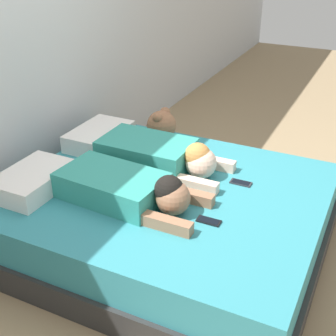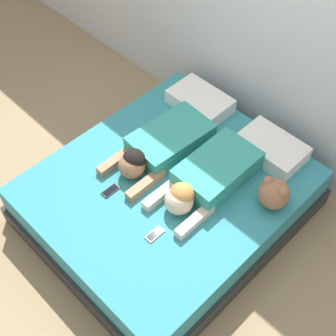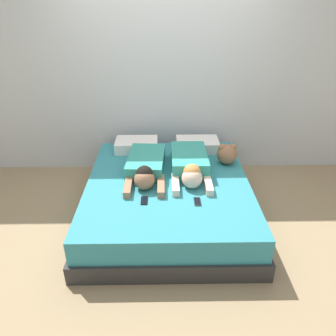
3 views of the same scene
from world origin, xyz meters
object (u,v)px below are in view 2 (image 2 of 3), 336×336
object	(u,v)px
person_right	(207,178)
plush_toy	(274,193)
bed	(168,197)
cell_phone_left	(111,191)
pillow_head_right	(271,148)
person_left	(160,146)
pillow_head_left	(200,101)
cell_phone_right	(155,234)

from	to	relation	value
person_right	plush_toy	distance (m)	0.49
bed	person_right	xyz separation A→B (m)	(0.24, 0.17, 0.31)
cell_phone_left	plush_toy	world-z (taller)	plush_toy
pillow_head_right	person_left	bearing A→B (deg)	-134.64
cell_phone_left	plush_toy	bearing A→B (deg)	39.85
person_right	cell_phone_left	distance (m)	0.71
pillow_head_left	cell_phone_left	distance (m)	1.14
plush_toy	person_right	bearing A→B (deg)	-153.45
cell_phone_left	cell_phone_right	world-z (taller)	same
person_right	plush_toy	xyz separation A→B (m)	(0.43, 0.22, 0.02)
cell_phone_left	plush_toy	size ratio (longest dim) A/B	0.58
cell_phone_left	cell_phone_right	xyz separation A→B (m)	(0.50, -0.03, 0.00)
pillow_head_right	bed	bearing A→B (deg)	-116.30
pillow_head_left	person_right	distance (m)	0.85
pillow_head_left	cell_phone_right	size ratio (longest dim) A/B	3.71
pillow_head_right	person_left	world-z (taller)	person_left
cell_phone_right	plush_toy	size ratio (longest dim) A/B	0.58
cell_phone_right	plush_toy	world-z (taller)	plush_toy
person_left	cell_phone_right	world-z (taller)	person_left
person_right	pillow_head_left	bearing A→B (deg)	135.80
pillow_head_left	pillow_head_right	world-z (taller)	same
person_right	cell_phone_left	world-z (taller)	person_right
pillow_head_left	cell_phone_left	bearing A→B (deg)	-82.64
pillow_head_left	cell_phone_left	world-z (taller)	pillow_head_left
bed	cell_phone_left	xyz separation A→B (m)	(-0.23, -0.37, 0.22)
cell_phone_left	bed	bearing A→B (deg)	58.10
bed	pillow_head_right	xyz separation A→B (m)	(0.38, 0.76, 0.28)
person_left	pillow_head_right	bearing A→B (deg)	45.36
bed	person_left	size ratio (longest dim) A/B	2.12
pillow_head_right	person_right	xyz separation A→B (m)	(-0.14, -0.59, 0.03)
cell_phone_right	person_right	bearing A→B (deg)	93.30
bed	person_right	world-z (taller)	person_right
pillow_head_right	person_left	xyz separation A→B (m)	(-0.61, -0.62, 0.02)
pillow_head_right	person_left	distance (m)	0.87
bed	cell_phone_right	distance (m)	0.53
person_left	bed	bearing A→B (deg)	-31.10
pillow_head_left	plush_toy	distance (m)	1.11
bed	pillow_head_right	distance (m)	0.89
pillow_head_left	person_right	bearing A→B (deg)	-44.20
bed	person_right	distance (m)	0.42
pillow_head_right	cell_phone_left	bearing A→B (deg)	-118.20
person_right	cell_phone_left	size ratio (longest dim) A/B	6.50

